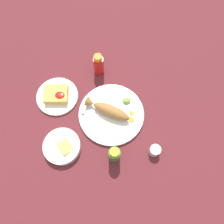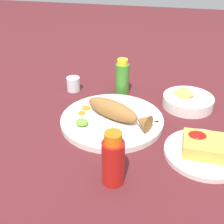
{
  "view_description": "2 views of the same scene",
  "coord_description": "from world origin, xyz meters",
  "px_view_note": "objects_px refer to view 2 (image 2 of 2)",
  "views": [
    {
      "loc": [
        -0.0,
        -0.38,
        1.03
      ],
      "look_at": [
        0.0,
        0.0,
        0.04
      ],
      "focal_mm": 35.0,
      "sensor_mm": 36.0,
      "label": 1
    },
    {
      "loc": [
        -0.18,
        0.73,
        0.49
      ],
      "look_at": [
        0.0,
        0.0,
        0.04
      ],
      "focal_mm": 45.0,
      "sensor_mm": 36.0,
      "label": 2
    }
  ],
  "objects_px": {
    "fork_near": "(138,118)",
    "fork_far": "(134,127)",
    "fried_fish": "(116,111)",
    "hot_sauce_bottle_red": "(113,160)",
    "hot_sauce_bottle_green": "(122,77)",
    "salt_cup": "(73,85)",
    "main_plate": "(112,120)",
    "side_plate_fries": "(204,153)",
    "guacamole_bowl": "(188,101)"
  },
  "relations": [
    {
      "from": "fork_far",
      "to": "salt_cup",
      "type": "distance_m",
      "value": 0.36
    },
    {
      "from": "main_plate",
      "to": "fried_fish",
      "type": "xyz_separation_m",
      "value": [
        -0.01,
        0.01,
        0.04
      ]
    },
    {
      "from": "main_plate",
      "to": "hot_sauce_bottle_red",
      "type": "height_order",
      "value": "hot_sauce_bottle_red"
    },
    {
      "from": "fried_fish",
      "to": "side_plate_fries",
      "type": "distance_m",
      "value": 0.28
    },
    {
      "from": "hot_sauce_bottle_red",
      "to": "hot_sauce_bottle_green",
      "type": "bearing_deg",
      "value": -80.69
    },
    {
      "from": "fork_near",
      "to": "fork_far",
      "type": "height_order",
      "value": "same"
    },
    {
      "from": "hot_sauce_bottle_red",
      "to": "salt_cup",
      "type": "bearing_deg",
      "value": -59.16
    },
    {
      "from": "main_plate",
      "to": "fried_fish",
      "type": "height_order",
      "value": "fried_fish"
    },
    {
      "from": "main_plate",
      "to": "salt_cup",
      "type": "bearing_deg",
      "value": -43.4
    },
    {
      "from": "guacamole_bowl",
      "to": "salt_cup",
      "type": "bearing_deg",
      "value": -3.24
    },
    {
      "from": "fork_near",
      "to": "salt_cup",
      "type": "xyz_separation_m",
      "value": [
        0.28,
        -0.18,
        0.0
      ]
    },
    {
      "from": "hot_sauce_bottle_red",
      "to": "hot_sauce_bottle_green",
      "type": "distance_m",
      "value": 0.47
    },
    {
      "from": "side_plate_fries",
      "to": "hot_sauce_bottle_green",
      "type": "bearing_deg",
      "value": -47.05
    },
    {
      "from": "fork_far",
      "to": "hot_sauce_bottle_green",
      "type": "xyz_separation_m",
      "value": [
        0.09,
        -0.25,
        0.04
      ]
    },
    {
      "from": "fried_fish",
      "to": "main_plate",
      "type": "bearing_deg",
      "value": 0.0
    },
    {
      "from": "fried_fish",
      "to": "side_plate_fries",
      "type": "relative_size",
      "value": 1.07
    },
    {
      "from": "hot_sauce_bottle_green",
      "to": "guacamole_bowl",
      "type": "xyz_separation_m",
      "value": [
        -0.24,
        0.05,
        -0.04
      ]
    },
    {
      "from": "fork_near",
      "to": "hot_sauce_bottle_green",
      "type": "bearing_deg",
      "value": 116.3
    },
    {
      "from": "fork_near",
      "to": "guacamole_bowl",
      "type": "xyz_separation_m",
      "value": [
        -0.15,
        -0.15,
        0.0
      ]
    },
    {
      "from": "salt_cup",
      "to": "hot_sauce_bottle_red",
      "type": "bearing_deg",
      "value": 120.84
    },
    {
      "from": "fried_fish",
      "to": "fork_far",
      "type": "height_order",
      "value": "fried_fish"
    },
    {
      "from": "fork_near",
      "to": "fork_far",
      "type": "relative_size",
      "value": 1.1
    },
    {
      "from": "hot_sauce_bottle_red",
      "to": "guacamole_bowl",
      "type": "bearing_deg",
      "value": -112.04
    },
    {
      "from": "guacamole_bowl",
      "to": "hot_sauce_bottle_green",
      "type": "bearing_deg",
      "value": -11.17
    },
    {
      "from": "guacamole_bowl",
      "to": "hot_sauce_bottle_red",
      "type": "bearing_deg",
      "value": 67.96
    },
    {
      "from": "hot_sauce_bottle_green",
      "to": "fried_fish",
      "type": "bearing_deg",
      "value": 97.05
    },
    {
      "from": "guacamole_bowl",
      "to": "fried_fish",
      "type": "bearing_deg",
      "value": 38.12
    },
    {
      "from": "hot_sauce_bottle_red",
      "to": "salt_cup",
      "type": "distance_m",
      "value": 0.51
    },
    {
      "from": "fork_far",
      "to": "side_plate_fries",
      "type": "bearing_deg",
      "value": -47.0
    },
    {
      "from": "fried_fish",
      "to": "hot_sauce_bottle_green",
      "type": "height_order",
      "value": "hot_sauce_bottle_green"
    },
    {
      "from": "fried_fish",
      "to": "salt_cup",
      "type": "height_order",
      "value": "fried_fish"
    },
    {
      "from": "side_plate_fries",
      "to": "fork_far",
      "type": "bearing_deg",
      "value": -17.51
    },
    {
      "from": "salt_cup",
      "to": "hot_sauce_bottle_green",
      "type": "bearing_deg",
      "value": -172.73
    },
    {
      "from": "hot_sauce_bottle_green",
      "to": "guacamole_bowl",
      "type": "distance_m",
      "value": 0.25
    },
    {
      "from": "fork_far",
      "to": "main_plate",
      "type": "bearing_deg",
      "value": 124.84
    },
    {
      "from": "main_plate",
      "to": "hot_sauce_bottle_red",
      "type": "distance_m",
      "value": 0.27
    },
    {
      "from": "main_plate",
      "to": "fork_near",
      "type": "xyz_separation_m",
      "value": [
        -0.08,
        -0.01,
        0.01
      ]
    },
    {
      "from": "fork_far",
      "to": "hot_sauce_bottle_green",
      "type": "bearing_deg",
      "value": 80.39
    },
    {
      "from": "main_plate",
      "to": "hot_sauce_bottle_green",
      "type": "height_order",
      "value": "hot_sauce_bottle_green"
    },
    {
      "from": "hot_sauce_bottle_red",
      "to": "guacamole_bowl",
      "type": "height_order",
      "value": "hot_sauce_bottle_red"
    },
    {
      "from": "fork_near",
      "to": "fork_far",
      "type": "xyz_separation_m",
      "value": [
        0.0,
        0.05,
        0.0
      ]
    },
    {
      "from": "fork_near",
      "to": "salt_cup",
      "type": "relative_size",
      "value": 3.45
    },
    {
      "from": "fried_fish",
      "to": "fork_near",
      "type": "relative_size",
      "value": 1.24
    },
    {
      "from": "hot_sauce_bottle_green",
      "to": "side_plate_fries",
      "type": "xyz_separation_m",
      "value": [
        -0.29,
        0.31,
        -0.06
      ]
    },
    {
      "from": "fork_near",
      "to": "guacamole_bowl",
      "type": "height_order",
      "value": "guacamole_bowl"
    },
    {
      "from": "hot_sauce_bottle_green",
      "to": "hot_sauce_bottle_red",
      "type": "bearing_deg",
      "value": 99.31
    },
    {
      "from": "fork_near",
      "to": "fork_far",
      "type": "bearing_deg",
      "value": -93.99
    },
    {
      "from": "salt_cup",
      "to": "side_plate_fries",
      "type": "bearing_deg",
      "value": 148.84
    },
    {
      "from": "fork_near",
      "to": "fork_far",
      "type": "distance_m",
      "value": 0.05
    },
    {
      "from": "hot_sauce_bottle_red",
      "to": "salt_cup",
      "type": "relative_size",
      "value": 2.6
    }
  ]
}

